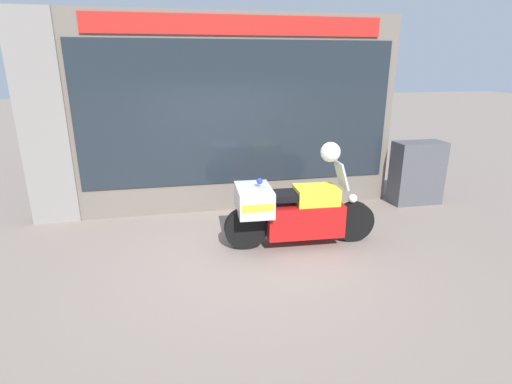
% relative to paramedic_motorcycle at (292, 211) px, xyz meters
% --- Properties ---
extents(ground_plane, '(60.00, 60.00, 0.00)m').
position_rel_paramedic_motorcycle_xyz_m(ground_plane, '(-0.84, -0.09, -0.56)').
color(ground_plane, gray).
extents(shop_building, '(6.64, 0.55, 3.52)m').
position_rel_paramedic_motorcycle_xyz_m(shop_building, '(-1.22, 1.91, 1.21)').
color(shop_building, '#6B6056').
rests_on(shop_building, ground).
extents(window_display, '(5.42, 0.30, 1.93)m').
position_rel_paramedic_motorcycle_xyz_m(window_display, '(-0.53, 1.94, -0.09)').
color(window_display, slate).
rests_on(window_display, ground).
extents(paramedic_motorcycle, '(2.34, 0.78, 1.29)m').
position_rel_paramedic_motorcycle_xyz_m(paramedic_motorcycle, '(0.00, 0.00, 0.00)').
color(paramedic_motorcycle, black).
rests_on(paramedic_motorcycle, ground).
extents(utility_cabinet, '(0.97, 0.48, 1.23)m').
position_rel_paramedic_motorcycle_xyz_m(utility_cabinet, '(2.99, 1.40, 0.06)').
color(utility_cabinet, '#4C4C51').
rests_on(utility_cabinet, ground).
extents(white_helmet, '(0.29, 0.29, 0.29)m').
position_rel_paramedic_motorcycle_xyz_m(white_helmet, '(0.55, -0.02, 0.89)').
color(white_helmet, white).
rests_on(white_helmet, paramedic_motorcycle).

